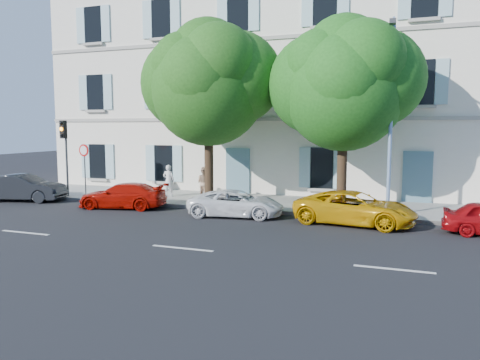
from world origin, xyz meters
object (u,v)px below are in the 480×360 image
at_px(car_white_coupe, 236,203).
at_px(road_sign, 84,159).
at_px(car_red_coupe, 123,196).
at_px(pedestrian_b, 204,183).
at_px(car_yellow_supercar, 355,208).
at_px(tree_right, 344,91).
at_px(car_dark_sedan, 23,188).
at_px(street_lamp, 391,109).
at_px(tree_left, 208,89).
at_px(pedestrian_a, 169,180).
at_px(traffic_light, 64,142).

height_order(car_white_coupe, road_sign, road_sign).
xyz_separation_m(car_red_coupe, pedestrian_b, (2.70, 2.79, 0.37)).
xyz_separation_m(road_sign, pedestrian_b, (5.86, 1.35, -1.10)).
xyz_separation_m(car_yellow_supercar, tree_right, (-0.80, 2.15, 4.47)).
bearing_deg(car_dark_sedan, car_red_coupe, -104.22).
relative_size(car_yellow_supercar, road_sign, 1.70).
bearing_deg(street_lamp, tree_left, 174.56).
xyz_separation_m(car_yellow_supercar, street_lamp, (1.10, 1.24, 3.66)).
xyz_separation_m(car_yellow_supercar, pedestrian_a, (-9.45, 3.02, 0.33)).
distance_m(car_white_coupe, traffic_light, 9.95).
relative_size(car_red_coupe, car_yellow_supercar, 0.88).
relative_size(car_white_coupe, pedestrian_a, 2.43).
bearing_deg(traffic_light, road_sign, 10.68).
height_order(car_dark_sedan, pedestrian_b, pedestrian_b).
bearing_deg(pedestrian_a, road_sign, 13.12).
bearing_deg(pedestrian_b, pedestrian_a, 8.04).
bearing_deg(road_sign, traffic_light, -169.32).
bearing_deg(street_lamp, traffic_light, 179.95).
xyz_separation_m(car_red_coupe, street_lamp, (11.21, 1.24, 3.71)).
bearing_deg(tree_left, tree_right, 1.51).
distance_m(car_dark_sedan, pedestrian_a, 7.03).
bearing_deg(tree_left, street_lamp, -5.44).
height_order(tree_left, tree_right, tree_left).
bearing_deg(tree_left, car_yellow_supercar, -16.36).
bearing_deg(car_dark_sedan, road_sign, -75.01).
height_order(car_dark_sedan, tree_right, tree_right).
bearing_deg(car_yellow_supercar, car_white_coupe, 97.81).
distance_m(traffic_light, pedestrian_a, 5.48).
bearing_deg(pedestrian_a, traffic_light, 10.77).
distance_m(car_yellow_supercar, road_sign, 13.42).
relative_size(tree_right, street_lamp, 1.06).
bearing_deg(tree_right, pedestrian_a, 174.23).
relative_size(traffic_light, road_sign, 1.44).
bearing_deg(car_red_coupe, tree_left, 110.64).
bearing_deg(car_dark_sedan, street_lamp, -99.74).
height_order(car_white_coupe, pedestrian_b, pedestrian_b).
relative_size(car_dark_sedan, traffic_light, 1.06).
height_order(car_white_coupe, pedestrian_a, pedestrian_a).
bearing_deg(pedestrian_b, tree_left, 142.53).
xyz_separation_m(car_dark_sedan, tree_right, (15.01, 2.11, 4.43)).
distance_m(tree_left, traffic_light, 7.90).
height_order(car_dark_sedan, street_lamp, street_lamp).
bearing_deg(traffic_light, tree_right, 3.81).
distance_m(car_white_coupe, street_lamp, 7.01).
bearing_deg(street_lamp, car_yellow_supercar, -131.55).
distance_m(car_red_coupe, pedestrian_a, 3.12).
distance_m(road_sign, pedestrian_a, 4.27).
distance_m(car_yellow_supercar, pedestrian_a, 9.93).
bearing_deg(car_white_coupe, pedestrian_a, 48.69).
bearing_deg(car_white_coupe, car_red_coupe, 80.98).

